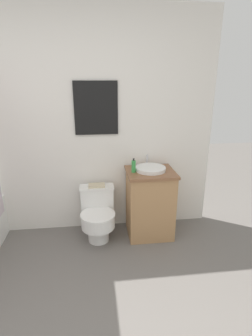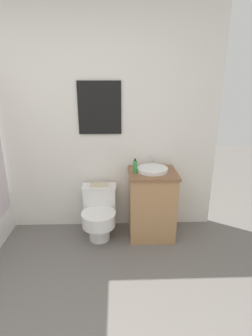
# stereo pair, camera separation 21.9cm
# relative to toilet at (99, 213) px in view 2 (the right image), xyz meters

# --- Properties ---
(wall_back) EXTENTS (3.50, 0.07, 2.50)m
(wall_back) POSITION_rel_toilet_xyz_m (-0.37, 0.30, 0.95)
(wall_back) COLOR white
(wall_back) RESTS_ON ground_plane
(toilet) EXTENTS (0.39, 0.52, 0.59)m
(toilet) POSITION_rel_toilet_xyz_m (0.00, 0.00, 0.00)
(toilet) COLOR white
(toilet) RESTS_ON ground_plane
(vanity) EXTENTS (0.53, 0.48, 0.79)m
(vanity) POSITION_rel_toilet_xyz_m (0.60, 0.02, 0.09)
(vanity) COLOR #AD7F51
(vanity) RESTS_ON ground_plane
(sink) EXTENTS (0.34, 0.37, 0.13)m
(sink) POSITION_rel_toilet_xyz_m (0.60, 0.04, 0.51)
(sink) COLOR white
(sink) RESTS_ON vanity
(soap_bottle) EXTENTS (0.05, 0.05, 0.16)m
(soap_bottle) POSITION_rel_toilet_xyz_m (0.41, 0.00, 0.55)
(soap_bottle) COLOR green
(soap_bottle) RESTS_ON vanity
(book_on_tank) EXTENTS (0.19, 0.12, 0.02)m
(book_on_tank) POSITION_rel_toilet_xyz_m (-0.00, 0.13, 0.30)
(book_on_tank) COLOR beige
(book_on_tank) RESTS_ON toilet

